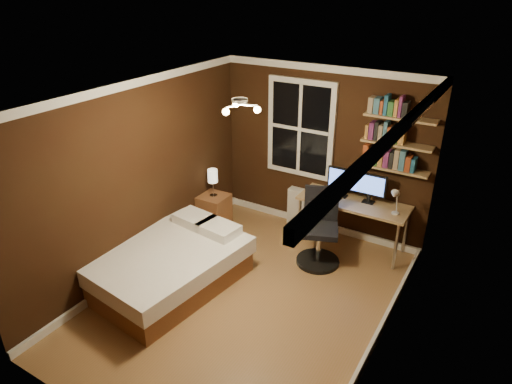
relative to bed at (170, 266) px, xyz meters
The scene contains 23 objects.
floor 1.06m from the bed, 13.51° to the left, with size 4.20×4.20×0.00m, color olive.
wall_back 2.72m from the bed, 66.92° to the left, with size 3.20×0.04×2.50m, color black.
wall_left 1.17m from the bed, 158.36° to the left, with size 0.04×4.20×2.50m, color black.
wall_right 2.79m from the bed, ahead, with size 0.04×4.20×2.50m, color black.
ceiling 2.45m from the bed, 13.51° to the left, with size 3.20×4.20×0.02m, color white.
window 2.71m from the bed, 74.33° to the left, with size 1.06×0.06×1.46m, color silver.
door 3.00m from the bed, 26.87° to the right, with size 0.03×0.82×2.05m, color black, non-canonical shape.
ceiling_fixture 2.35m from the bed, ahead, with size 0.44×0.44×0.18m, color beige, non-canonical shape.
bookshelf_lower 3.19m from the bed, 46.90° to the left, with size 0.92×0.22×0.03m, color #9D794C.
books_row_lower 3.24m from the bed, 46.90° to the left, with size 0.60×0.16×0.23m, color #91391A, non-canonical shape.
bookshelf_middle 3.32m from the bed, 46.90° to the left, with size 0.92×0.22×0.03m, color #9D794C.
books_row_middle 3.37m from the bed, 46.90° to the left, with size 0.54×0.16×0.23m, color navy, non-canonical shape.
bookshelf_upper 3.47m from the bed, 46.90° to the left, with size 0.92×0.22×0.03m, color #9D794C.
books_row_upper 3.54m from the bed, 46.90° to the left, with size 0.48×0.16×0.23m, color #29602B, non-canonical shape.
bed is the anchor object (origin of this frame).
nightstand 1.56m from the bed, 104.88° to the left, with size 0.42×0.42×0.52m, color brown.
bedside_lamp 1.63m from the bed, 104.88° to the left, with size 0.15×0.15×0.43m, color beige, non-canonical shape.
radiator 2.35m from the bed, 71.54° to the left, with size 0.40×0.14×0.61m, color silver.
desk 2.64m from the bed, 51.09° to the left, with size 1.53×0.57×0.73m.
monitor_left 2.63m from the bed, 55.91° to the left, with size 0.45×0.12×0.43m, color black, non-canonical shape.
monitor_right 2.87m from the bed, 49.20° to the left, with size 0.45×0.12×0.43m, color black, non-canonical shape.
desk_lamp 3.00m from the bed, 40.14° to the left, with size 0.14×0.32×0.44m, color silver, non-canonical shape.
office_chair 2.02m from the bed, 45.98° to the left, with size 0.62×0.62×1.06m.
Camera 1 is at (2.40, -3.78, 3.58)m, focal length 32.00 mm.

